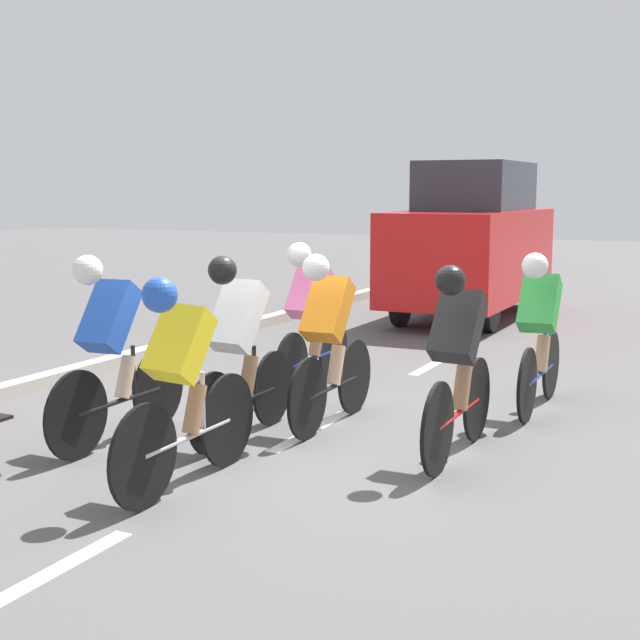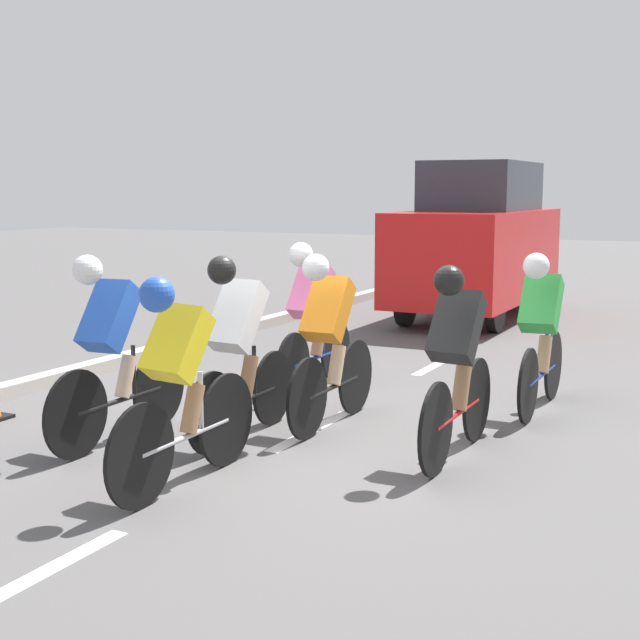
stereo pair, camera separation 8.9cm
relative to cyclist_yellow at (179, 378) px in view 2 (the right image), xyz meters
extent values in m
plane|color=#565454|center=(-0.12, -1.65, -0.77)|extent=(60.00, 60.00, 0.00)
cube|color=white|center=(-0.12, 1.50, -0.77)|extent=(0.12, 1.40, 0.01)
cube|color=white|center=(-0.12, -1.70, -0.77)|extent=(0.12, 1.40, 0.01)
cube|color=white|center=(-0.12, -4.90, -0.77)|extent=(0.12, 1.40, 0.01)
cube|color=#B7B2A8|center=(3.08, -1.70, -0.70)|extent=(0.20, 26.13, 0.14)
cylinder|color=black|center=(0.01, -0.59, -0.43)|extent=(0.03, 0.69, 0.69)
cylinder|color=black|center=(0.01, 0.42, -0.43)|extent=(0.03, 0.69, 0.69)
cylinder|color=#B7B7BC|center=(0.01, -0.08, -0.43)|extent=(0.04, 1.01, 0.04)
cylinder|color=#B7B7BC|center=(0.01, -0.26, -0.22)|extent=(0.04, 0.04, 0.42)
cylinder|color=green|center=(0.01, -0.13, -0.33)|extent=(0.07, 0.07, 0.16)
cylinder|color=#9E704C|center=(0.01, -0.16, -0.25)|extent=(0.12, 0.23, 0.36)
cube|color=yellow|center=(0.00, 0.02, 0.24)|extent=(0.34, 0.44, 0.53)
sphere|color=blue|center=(-0.01, 0.24, 0.58)|extent=(0.23, 0.23, 0.23)
cylinder|color=black|center=(-0.21, -2.41, -0.44)|extent=(0.03, 0.67, 0.67)
cylinder|color=black|center=(-0.21, -1.46, -0.44)|extent=(0.03, 0.67, 0.67)
cylinder|color=black|center=(-0.21, -1.94, -0.44)|extent=(0.04, 0.95, 0.04)
cylinder|color=black|center=(-0.21, -2.10, -0.23)|extent=(0.04, 0.04, 0.42)
cylinder|color=#1999D8|center=(-0.21, -1.99, -0.34)|extent=(0.07, 0.07, 0.16)
cylinder|color=beige|center=(-0.21, -2.01, -0.26)|extent=(0.12, 0.23, 0.36)
cube|color=orange|center=(-0.21, -1.84, 0.25)|extent=(0.32, 0.47, 0.55)
sphere|color=white|center=(-0.21, -1.62, 0.62)|extent=(0.22, 0.22, 0.22)
cylinder|color=black|center=(1.10, -1.24, -0.43)|extent=(0.03, 0.69, 0.69)
cylinder|color=black|center=(1.10, -0.21, -0.43)|extent=(0.03, 0.69, 0.69)
cylinder|color=black|center=(1.10, -0.73, -0.43)|extent=(0.04, 1.03, 0.04)
cylinder|color=black|center=(1.10, -0.91, -0.22)|extent=(0.04, 0.04, 0.42)
cylinder|color=#1999D8|center=(1.10, -0.78, -0.33)|extent=(0.07, 0.07, 0.16)
cylinder|color=beige|center=(1.10, -0.80, -0.25)|extent=(0.12, 0.23, 0.36)
cube|color=blue|center=(1.10, -0.63, 0.27)|extent=(0.33, 0.48, 0.57)
sphere|color=white|center=(1.11, -0.41, 0.64)|extent=(0.23, 0.23, 0.23)
cylinder|color=black|center=(0.55, -3.58, -0.45)|extent=(0.03, 0.66, 0.66)
cylinder|color=black|center=(0.55, -2.63, -0.45)|extent=(0.03, 0.66, 0.66)
cylinder|color=navy|center=(0.55, -3.10, -0.45)|extent=(0.04, 0.96, 0.04)
cylinder|color=navy|center=(0.55, -3.27, -0.24)|extent=(0.04, 0.04, 0.42)
cylinder|color=green|center=(0.55, -3.15, -0.35)|extent=(0.07, 0.07, 0.16)
cylinder|color=#9E704C|center=(0.55, -3.18, -0.27)|extent=(0.12, 0.23, 0.36)
cube|color=pink|center=(0.55, -3.00, 0.24)|extent=(0.33, 0.47, 0.56)
sphere|color=white|center=(0.54, -2.78, 0.62)|extent=(0.24, 0.24, 0.24)
cylinder|color=black|center=(-1.69, -3.77, -0.44)|extent=(0.03, 0.66, 0.66)
cylinder|color=black|center=(-1.69, -2.76, -0.44)|extent=(0.03, 0.66, 0.66)
cylinder|color=navy|center=(-1.69, -3.26, -0.44)|extent=(0.04, 1.02, 0.04)
cylinder|color=navy|center=(-1.69, -3.44, -0.23)|extent=(0.04, 0.04, 0.42)
cylinder|color=white|center=(-1.69, -3.31, -0.34)|extent=(0.07, 0.07, 0.16)
cylinder|color=tan|center=(-1.69, -3.34, -0.26)|extent=(0.12, 0.23, 0.36)
cube|color=green|center=(-1.69, -3.16, 0.23)|extent=(0.33, 0.45, 0.53)
sphere|color=white|center=(-1.68, -2.94, 0.58)|extent=(0.23, 0.23, 0.23)
cylinder|color=black|center=(0.27, -1.74, -0.45)|extent=(0.03, 0.64, 0.64)
cylinder|color=black|center=(0.27, -0.77, -0.45)|extent=(0.03, 0.64, 0.64)
cylinder|color=black|center=(0.27, -1.26, -0.45)|extent=(0.04, 0.96, 0.04)
cylinder|color=black|center=(0.27, -1.42, -0.24)|extent=(0.04, 0.04, 0.42)
cylinder|color=yellow|center=(0.27, -1.31, -0.35)|extent=(0.07, 0.07, 0.16)
cylinder|color=#9E704C|center=(0.27, -1.33, -0.27)|extent=(0.12, 0.23, 0.36)
cube|color=white|center=(0.26, -1.16, 0.25)|extent=(0.33, 0.49, 0.58)
sphere|color=black|center=(0.25, -0.94, 0.63)|extent=(0.22, 0.22, 0.22)
cylinder|color=black|center=(-1.45, -2.03, -0.43)|extent=(0.03, 0.68, 0.68)
cylinder|color=black|center=(-1.45, -1.04, -0.43)|extent=(0.03, 0.68, 0.68)
cylinder|color=red|center=(-1.45, -1.53, -0.43)|extent=(0.04, 1.00, 0.04)
cylinder|color=red|center=(-1.45, -1.71, -0.22)|extent=(0.04, 0.04, 0.42)
cylinder|color=white|center=(-1.45, -1.58, -0.33)|extent=(0.07, 0.07, 0.16)
cylinder|color=#9E704C|center=(-1.45, -1.61, -0.25)|extent=(0.12, 0.23, 0.36)
cube|color=black|center=(-1.46, -1.43, 0.25)|extent=(0.33, 0.46, 0.55)
sphere|color=black|center=(-1.46, -1.21, 0.61)|extent=(0.22, 0.22, 0.22)
cylinder|color=black|center=(-0.10, -7.48, -0.45)|extent=(0.14, 0.64, 0.64)
cylinder|color=black|center=(1.26, -7.48, -0.45)|extent=(0.14, 0.64, 0.64)
cylinder|color=black|center=(-0.10, -10.05, -0.45)|extent=(0.14, 0.64, 0.64)
cylinder|color=black|center=(1.26, -10.05, -0.45)|extent=(0.14, 0.64, 0.64)
cube|color=red|center=(0.58, -8.77, 0.23)|extent=(1.70, 4.14, 1.37)
cube|color=#2D333D|center=(0.58, -8.97, 1.29)|extent=(1.39, 2.28, 0.75)
camera|label=1|loc=(-3.36, 4.83, 1.25)|focal=50.00mm
camera|label=2|loc=(-3.44, 4.79, 1.25)|focal=50.00mm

